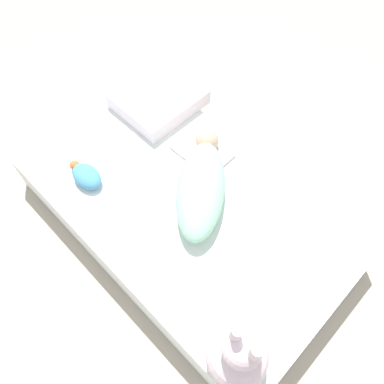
{
  "coord_description": "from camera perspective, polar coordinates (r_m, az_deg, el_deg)",
  "views": [
    {
      "loc": [
        -0.6,
        0.55,
        1.59
      ],
      "look_at": [
        -0.03,
        -0.03,
        0.27
      ],
      "focal_mm": 35.0,
      "sensor_mm": 36.0,
      "label": 1
    }
  ],
  "objects": [
    {
      "name": "turtle_plush",
      "position": [
        1.68,
        -15.89,
        2.45
      ],
      "size": [
        0.19,
        0.1,
        0.07
      ],
      "color": "#4C99C6",
      "rests_on": "bed_mattress"
    },
    {
      "name": "pillow",
      "position": [
        1.91,
        -5.13,
        13.95
      ],
      "size": [
        0.34,
        0.38,
        0.08
      ],
      "color": "white",
      "rests_on": "bed_mattress"
    },
    {
      "name": "bed_mattress",
      "position": [
        1.69,
        -1.23,
        -2.89
      ],
      "size": [
        1.44,
        0.83,
        0.22
      ],
      "color": "white",
      "rests_on": "ground_plane"
    },
    {
      "name": "bunny_plush",
      "position": [
        1.26,
        7.0,
        -23.35
      ],
      "size": [
        0.2,
        0.2,
        0.36
      ],
      "color": "silver",
      "rests_on": "bed_mattress"
    },
    {
      "name": "burp_cloth",
      "position": [
        1.72,
        1.54,
        6.3
      ],
      "size": [
        0.25,
        0.18,
        0.02
      ],
      "color": "white",
      "rests_on": "bed_mattress"
    },
    {
      "name": "ground_plane",
      "position": [
        1.79,
        -1.16,
        -4.61
      ],
      "size": [
        12.0,
        12.0,
        0.0
      ],
      "primitive_type": "plane",
      "color": "#B2A893"
    },
    {
      "name": "swaddled_baby",
      "position": [
        1.55,
        1.44,
        1.09
      ],
      "size": [
        0.45,
        0.51,
        0.14
      ],
      "rotation": [
        0.0,
        0.0,
        5.38
      ],
      "color": "#99D6B2",
      "rests_on": "bed_mattress"
    }
  ]
}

